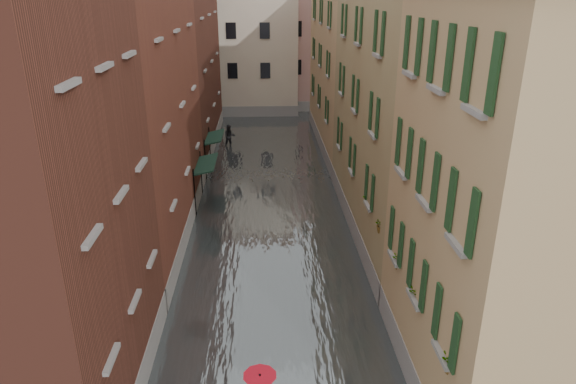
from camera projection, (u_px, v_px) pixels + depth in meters
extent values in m
plane|color=#525154|center=(275.00, 349.00, 17.54)|extent=(120.00, 120.00, 0.00)
cube|color=#4C5354|center=(269.00, 200.00, 29.57)|extent=(10.00, 60.00, 0.20)
cube|color=#5E2C1D|center=(115.00, 112.00, 23.27)|extent=(6.00, 14.00, 12.50)
cube|color=brown|center=(169.00, 55.00, 36.92)|extent=(6.00, 16.00, 14.00)
cube|color=tan|center=(534.00, 215.00, 13.88)|extent=(6.00, 8.00, 11.50)
cube|color=#94875A|center=(420.00, 104.00, 23.81)|extent=(6.00, 14.00, 13.00)
cube|color=tan|center=(360.00, 72.00, 38.02)|extent=(6.00, 16.00, 11.50)
cube|color=beige|center=(234.00, 43.00, 50.28)|extent=(12.00, 9.00, 13.00)
cube|color=tan|center=(323.00, 46.00, 52.73)|extent=(10.00, 9.00, 12.00)
cube|color=#163124|center=(206.00, 164.00, 28.05)|extent=(1.09, 3.16, 0.31)
cylinder|color=black|center=(195.00, 194.00, 26.98)|extent=(0.06, 0.06, 2.80)
cylinder|color=black|center=(201.00, 174.00, 29.91)|extent=(0.06, 0.06, 2.80)
cube|color=#163124|center=(214.00, 137.00, 33.14)|extent=(1.09, 3.04, 0.31)
cylinder|color=black|center=(205.00, 161.00, 32.13)|extent=(0.06, 0.06, 2.80)
cylinder|color=black|center=(210.00, 147.00, 34.95)|extent=(0.06, 0.06, 2.80)
cube|color=#9A3732|center=(452.00, 364.00, 12.20)|extent=(0.22, 0.85, 0.18)
imported|color=#265926|center=(454.00, 349.00, 12.05)|extent=(0.59, 0.51, 0.66)
cube|color=#9A3732|center=(418.00, 296.00, 14.90)|extent=(0.22, 0.85, 0.18)
imported|color=#265926|center=(419.00, 284.00, 14.75)|extent=(0.59, 0.51, 0.66)
cube|color=#9A3732|center=(400.00, 262.00, 16.78)|extent=(0.22, 0.85, 0.18)
imported|color=#265926|center=(401.00, 250.00, 16.62)|extent=(0.59, 0.51, 0.66)
cube|color=#9A3732|center=(382.00, 227.00, 19.24)|extent=(0.22, 0.85, 0.18)
imported|color=#265926|center=(383.00, 217.00, 19.08)|extent=(0.59, 0.51, 0.66)
cube|color=#9A3732|center=(369.00, 201.00, 21.61)|extent=(0.22, 0.85, 0.18)
imported|color=#265926|center=(370.00, 191.00, 21.46)|extent=(0.59, 0.51, 0.66)
cone|color=red|center=(260.00, 380.00, 13.44)|extent=(0.90, 0.90, 0.28)
imported|color=black|center=(230.00, 137.00, 39.26)|extent=(1.05, 0.91, 1.83)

